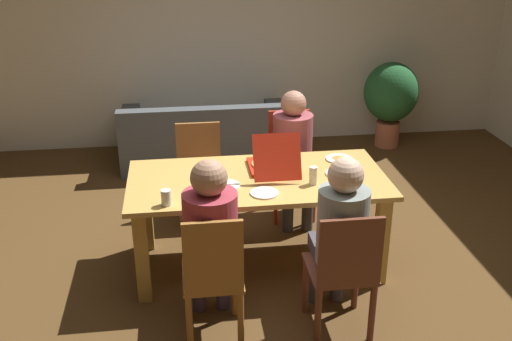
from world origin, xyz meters
TOP-DOWN VIEW (x-y plane):
  - ground_plane at (0.00, 0.00)m, footprint 20.00×20.00m
  - back_wall at (0.00, 2.92)m, footprint 6.95×0.12m
  - dining_table at (0.00, 0.00)m, footprint 1.96×0.95m
  - chair_0 at (-0.41, -0.92)m, footprint 0.38×0.44m
  - person_0 at (-0.41, -0.78)m, footprint 0.34×0.50m
  - chair_1 at (0.43, 0.92)m, footprint 0.40×0.42m
  - person_1 at (0.43, 0.77)m, footprint 0.36×0.54m
  - chair_2 at (0.43, -0.95)m, footprint 0.42×0.44m
  - person_2 at (0.43, -0.81)m, footprint 0.33×0.52m
  - chair_3 at (-0.41, 0.95)m, footprint 0.43×0.43m
  - pizza_box_0 at (0.13, 0.13)m, footprint 0.36×0.51m
  - plate_0 at (0.71, 0.27)m, footprint 0.22×0.22m
  - plate_1 at (-0.26, -0.12)m, footprint 0.23×0.23m
  - plate_2 at (0.65, -0.02)m, footprint 0.26×0.26m
  - plate_3 at (0.01, -0.29)m, footprint 0.21×0.21m
  - drinking_glass_0 at (-0.68, -0.37)m, footprint 0.07×0.07m
  - drinking_glass_1 at (0.39, -0.17)m, footprint 0.06×0.06m
  - couch at (-0.29, 2.24)m, footprint 1.87×0.91m
  - potted_plant at (1.92, 2.45)m, footprint 0.64×0.64m

SIDE VIEW (x-z plane):
  - ground_plane at x=0.00m, z-range 0.00..0.00m
  - couch at x=-0.29m, z-range -0.10..0.63m
  - chair_3 at x=-0.41m, z-range 0.05..0.90m
  - chair_2 at x=0.43m, z-range 0.03..0.96m
  - chair_0 at x=-0.41m, z-range 0.03..0.99m
  - chair_1 at x=0.43m, z-range 0.06..1.02m
  - potted_plant at x=1.92m, z-range 0.12..1.15m
  - dining_table at x=0.00m, z-range 0.26..1.02m
  - person_1 at x=0.43m, z-range 0.11..1.31m
  - person_2 at x=0.43m, z-range 0.11..1.35m
  - person_0 at x=-0.41m, z-range 0.11..1.38m
  - plate_1 at x=-0.26m, z-range 0.76..0.77m
  - plate_3 at x=0.01m, z-range 0.76..0.77m
  - plate_2 at x=0.65m, z-range 0.76..0.78m
  - plate_0 at x=0.71m, z-range 0.76..0.78m
  - pizza_box_0 at x=0.13m, z-range 0.63..0.99m
  - drinking_glass_0 at x=-0.68m, z-range 0.76..0.87m
  - drinking_glass_1 at x=0.39m, z-range 0.76..0.90m
  - back_wall at x=0.00m, z-range 0.00..2.61m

